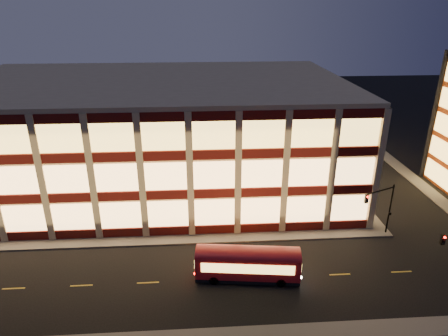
{
  "coord_description": "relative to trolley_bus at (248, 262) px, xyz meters",
  "views": [
    {
      "loc": [
        2.99,
        -36.1,
        23.88
      ],
      "look_at": [
        5.94,
        8.0,
        5.36
      ],
      "focal_mm": 32.0,
      "sensor_mm": 36.0,
      "label": 1
    }
  ],
  "objects": [
    {
      "name": "sidewalk_office_south",
      "position": [
        -10.19,
        6.9,
        -1.71
      ],
      "size": [
        54.0,
        2.0,
        0.15
      ],
      "primitive_type": "cube",
      "color": "#514F4C",
      "rests_on": "ground"
    },
    {
      "name": "office_building",
      "position": [
        -10.1,
        22.82,
        5.47
      ],
      "size": [
        50.45,
        30.45,
        14.5
      ],
      "color": "tan",
      "rests_on": "ground"
    },
    {
      "name": "sidewalk_office_east",
      "position": [
        15.81,
        22.9,
        -1.71
      ],
      "size": [
        2.0,
        30.0,
        0.15
      ],
      "primitive_type": "cube",
      "color": "#514F4C",
      "rests_on": "ground"
    },
    {
      "name": "trolley_bus",
      "position": [
        0.0,
        0.0,
        0.0
      ],
      "size": [
        9.72,
        3.51,
        3.22
      ],
      "rotation": [
        0.0,
        0.0,
        -0.12
      ],
      "color": "#A00810",
      "rests_on": "ground"
    },
    {
      "name": "sidewalk_tower_west",
      "position": [
        26.81,
        22.9,
        -1.71
      ],
      "size": [
        2.0,
        30.0,
        0.15
      ],
      "primitive_type": "cube",
      "color": "#514F4C",
      "rests_on": "ground"
    },
    {
      "name": "ground",
      "position": [
        -7.19,
        5.9,
        -1.78
      ],
      "size": [
        200.0,
        200.0,
        0.0
      ],
      "primitive_type": "plane",
      "color": "black",
      "rests_on": "ground"
    },
    {
      "name": "traffic_signal_far",
      "position": [
        15.02,
        6.14,
        2.33
      ],
      "size": [
        3.79,
        1.87,
        6.0
      ],
      "color": "black",
      "rests_on": "ground"
    }
  ]
}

